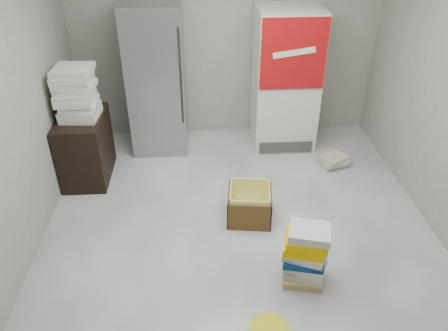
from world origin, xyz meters
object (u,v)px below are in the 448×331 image
coke_cooler (285,79)px  steel_fridge (157,79)px  phonebook_stack_main (305,255)px  cardboard_box (249,206)px  wood_shelf (86,148)px

coke_cooler → steel_fridge: bearing=179.8°
steel_fridge → phonebook_stack_main: steel_fridge is taller
cardboard_box → steel_fridge: bearing=128.8°
steel_fridge → wood_shelf: 1.23m
coke_cooler → cardboard_box: 1.91m
steel_fridge → coke_cooler: bearing=-0.2°
steel_fridge → phonebook_stack_main: size_ratio=3.23×
coke_cooler → phonebook_stack_main: bearing=-95.5°
wood_shelf → phonebook_stack_main: bearing=-39.1°
coke_cooler → phonebook_stack_main: coke_cooler is taller
steel_fridge → cardboard_box: 2.10m
phonebook_stack_main → coke_cooler: bearing=101.8°
wood_shelf → cardboard_box: (1.85, -0.92, -0.25)m
wood_shelf → phonebook_stack_main: (2.24, -1.82, -0.11)m
steel_fridge → cardboard_box: (1.02, -1.65, -0.80)m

